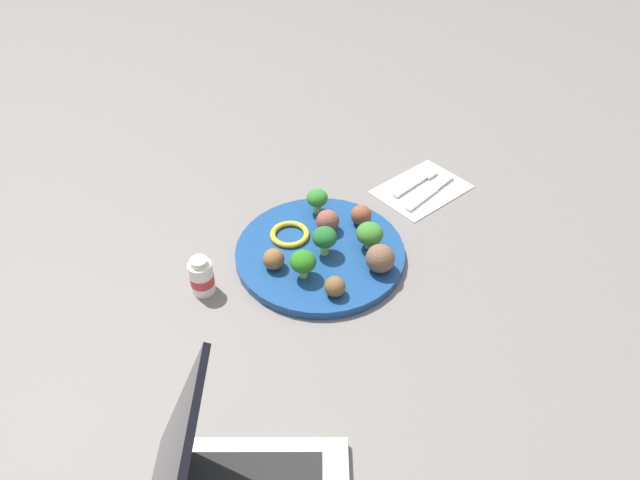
{
  "coord_description": "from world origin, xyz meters",
  "views": [
    {
      "loc": [
        -0.42,
        -0.54,
        0.64
      ],
      "look_at": [
        0.0,
        0.0,
        0.04
      ],
      "focal_mm": 31.58,
      "sensor_mm": 36.0,
      "label": 1
    }
  ],
  "objects_px": {
    "broccoli_floret_back_right": "(317,199)",
    "knife": "(431,189)",
    "pepper_ring_far_rim": "(290,234)",
    "yogurt_bottle": "(202,277)",
    "meatball_center": "(274,259)",
    "meatball_front_right": "(361,215)",
    "meatball_mid_left": "(328,221)",
    "broccoli_floret_mid_right": "(323,239)",
    "meatball_back_left": "(380,258)",
    "broccoli_floret_front_left": "(303,262)",
    "fork": "(417,181)",
    "napkin": "(422,189)",
    "meatball_far_rim": "(335,286)",
    "broccoli_floret_front_right": "(370,234)",
    "plate": "(320,253)"
  },
  "relations": [
    {
      "from": "pepper_ring_far_rim",
      "to": "knife",
      "type": "distance_m",
      "value": 0.3
    },
    {
      "from": "fork",
      "to": "meatball_center",
      "type": "bearing_deg",
      "value": -174.73
    },
    {
      "from": "meatball_center",
      "to": "meatball_front_right",
      "type": "height_order",
      "value": "meatball_front_right"
    },
    {
      "from": "meatball_far_rim",
      "to": "napkin",
      "type": "distance_m",
      "value": 0.34
    },
    {
      "from": "meatball_mid_left",
      "to": "fork",
      "type": "bearing_deg",
      "value": 3.47
    },
    {
      "from": "broccoli_floret_back_right",
      "to": "meatball_far_rim",
      "type": "bearing_deg",
      "value": -120.44
    },
    {
      "from": "pepper_ring_far_rim",
      "to": "yogurt_bottle",
      "type": "bearing_deg",
      "value": -177.78
    },
    {
      "from": "broccoli_floret_back_right",
      "to": "knife",
      "type": "height_order",
      "value": "broccoli_floret_back_right"
    },
    {
      "from": "broccoli_floret_front_left",
      "to": "fork",
      "type": "bearing_deg",
      "value": 13.18
    },
    {
      "from": "broccoli_floret_back_right",
      "to": "meatball_center",
      "type": "xyz_separation_m",
      "value": [
        -0.14,
        -0.07,
        -0.01
      ]
    },
    {
      "from": "plate",
      "to": "meatball_back_left",
      "type": "xyz_separation_m",
      "value": [
        0.04,
        -0.1,
        0.03
      ]
    },
    {
      "from": "plate",
      "to": "pepper_ring_far_rim",
      "type": "bearing_deg",
      "value": 109.64
    },
    {
      "from": "meatball_back_left",
      "to": "fork",
      "type": "distance_m",
      "value": 0.27
    },
    {
      "from": "plate",
      "to": "fork",
      "type": "relative_size",
      "value": 2.31
    },
    {
      "from": "meatball_back_left",
      "to": "pepper_ring_far_rim",
      "type": "bearing_deg",
      "value": 113.2
    },
    {
      "from": "pepper_ring_far_rim",
      "to": "meatball_front_right",
      "type": "bearing_deg",
      "value": -22.0
    },
    {
      "from": "meatball_mid_left",
      "to": "meatball_front_right",
      "type": "distance_m",
      "value": 0.06
    },
    {
      "from": "broccoli_floret_mid_right",
      "to": "meatball_mid_left",
      "type": "height_order",
      "value": "broccoli_floret_mid_right"
    },
    {
      "from": "meatball_back_left",
      "to": "meatball_front_right",
      "type": "bearing_deg",
      "value": 63.37
    },
    {
      "from": "pepper_ring_far_rim",
      "to": "yogurt_bottle",
      "type": "relative_size",
      "value": 1.01
    },
    {
      "from": "napkin",
      "to": "fork",
      "type": "bearing_deg",
      "value": 69.14
    },
    {
      "from": "meatball_back_left",
      "to": "yogurt_bottle",
      "type": "distance_m",
      "value": 0.28
    },
    {
      "from": "plate",
      "to": "meatball_front_right",
      "type": "xyz_separation_m",
      "value": [
        0.1,
        0.01,
        0.03
      ]
    },
    {
      "from": "meatball_center",
      "to": "meatball_far_rim",
      "type": "xyz_separation_m",
      "value": [
        0.04,
        -0.1,
        -0.0
      ]
    },
    {
      "from": "broccoli_floret_front_left",
      "to": "pepper_ring_far_rim",
      "type": "relative_size",
      "value": 0.72
    },
    {
      "from": "broccoli_floret_front_right",
      "to": "meatball_center",
      "type": "xyz_separation_m",
      "value": [
        -0.15,
        0.06,
        -0.01
      ]
    },
    {
      "from": "meatball_far_rim",
      "to": "knife",
      "type": "height_order",
      "value": "meatball_far_rim"
    },
    {
      "from": "meatball_far_rim",
      "to": "fork",
      "type": "distance_m",
      "value": 0.35
    },
    {
      "from": "broccoli_floret_back_right",
      "to": "broccoli_floret_front_left",
      "type": "distance_m",
      "value": 0.16
    },
    {
      "from": "meatball_far_rim",
      "to": "napkin",
      "type": "xyz_separation_m",
      "value": [
        0.31,
        0.12,
        -0.03
      ]
    },
    {
      "from": "broccoli_floret_mid_right",
      "to": "fork",
      "type": "xyz_separation_m",
      "value": [
        0.28,
        0.06,
        -0.04
      ]
    },
    {
      "from": "broccoli_floret_front_left",
      "to": "meatball_mid_left",
      "type": "xyz_separation_m",
      "value": [
        0.1,
        0.06,
        -0.01
      ]
    },
    {
      "from": "meatball_mid_left",
      "to": "broccoli_floret_front_left",
      "type": "bearing_deg",
      "value": -147.33
    },
    {
      "from": "meatball_far_rim",
      "to": "knife",
      "type": "bearing_deg",
      "value": 17.7
    },
    {
      "from": "meatball_far_rim",
      "to": "yogurt_bottle",
      "type": "relative_size",
      "value": 0.49
    },
    {
      "from": "meatball_center",
      "to": "meatball_back_left",
      "type": "relative_size",
      "value": 0.75
    },
    {
      "from": "broccoli_floret_mid_right",
      "to": "yogurt_bottle",
      "type": "height_order",
      "value": "same"
    },
    {
      "from": "broccoli_floret_back_right",
      "to": "broccoli_floret_front_right",
      "type": "height_order",
      "value": "broccoli_floret_front_right"
    },
    {
      "from": "pepper_ring_far_rim",
      "to": "meatball_mid_left",
      "type": "bearing_deg",
      "value": -23.28
    },
    {
      "from": "broccoli_floret_front_right",
      "to": "pepper_ring_far_rim",
      "type": "xyz_separation_m",
      "value": [
        -0.09,
        0.1,
        -0.02
      ]
    },
    {
      "from": "meatball_mid_left",
      "to": "knife",
      "type": "relative_size",
      "value": 0.27
    },
    {
      "from": "napkin",
      "to": "meatball_mid_left",
      "type": "bearing_deg",
      "value": 178.85
    },
    {
      "from": "meatball_center",
      "to": "broccoli_floret_front_left",
      "type": "bearing_deg",
      "value": -61.73
    },
    {
      "from": "broccoli_floret_mid_right",
      "to": "napkin",
      "type": "bearing_deg",
      "value": 7.96
    },
    {
      "from": "napkin",
      "to": "broccoli_floret_mid_right",
      "type": "bearing_deg",
      "value": -172.04
    },
    {
      "from": "broccoli_floret_back_right",
      "to": "knife",
      "type": "xyz_separation_m",
      "value": [
        0.22,
        -0.07,
        -0.04
      ]
    },
    {
      "from": "meatball_back_left",
      "to": "fork",
      "type": "height_order",
      "value": "meatball_back_left"
    },
    {
      "from": "meatball_mid_left",
      "to": "broccoli_floret_front_right",
      "type": "bearing_deg",
      "value": -71.2
    },
    {
      "from": "plate",
      "to": "broccoli_floret_front_left",
      "type": "relative_size",
      "value": 5.84
    },
    {
      "from": "meatball_front_right",
      "to": "napkin",
      "type": "distance_m",
      "value": 0.17
    }
  ]
}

